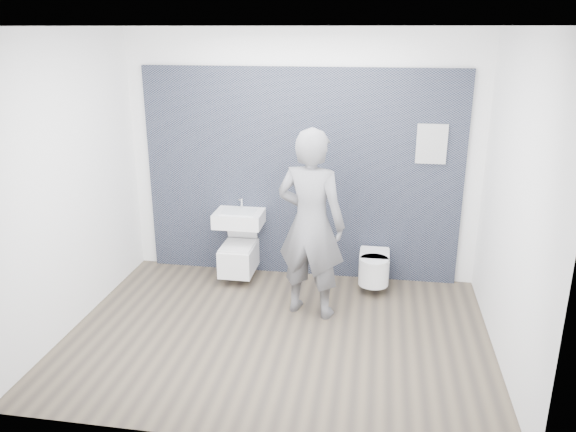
% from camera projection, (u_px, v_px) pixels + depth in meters
% --- Properties ---
extents(ground, '(4.00, 4.00, 0.00)m').
position_uv_depth(ground, '(278.00, 334.00, 5.38)').
color(ground, brown).
rests_on(ground, ground).
extents(room_shell, '(4.00, 4.00, 4.00)m').
position_uv_depth(room_shell, '(277.00, 157.00, 4.83)').
color(room_shell, white).
rests_on(room_shell, ground).
extents(tile_wall, '(3.60, 0.06, 2.40)m').
position_uv_depth(tile_wall, '(300.00, 272.00, 6.76)').
color(tile_wall, black).
rests_on(tile_wall, ground).
extents(washbasin, '(0.55, 0.41, 0.41)m').
position_uv_depth(washbasin, '(239.00, 218.00, 6.41)').
color(washbasin, white).
rests_on(washbasin, ground).
extents(toilet_square, '(0.37, 0.54, 0.71)m').
position_uv_depth(toilet_square, '(239.00, 256.00, 6.50)').
color(toilet_square, white).
rests_on(toilet_square, ground).
extents(toilet_rounded, '(0.33, 0.57, 0.31)m').
position_uv_depth(toilet_rounded, '(374.00, 267.00, 6.25)').
color(toilet_rounded, white).
rests_on(toilet_rounded, ground).
extents(info_placard, '(0.32, 0.03, 0.43)m').
position_uv_depth(info_placard, '(420.00, 282.00, 6.50)').
color(info_placard, white).
rests_on(info_placard, ground).
extents(visitor, '(0.79, 0.62, 1.92)m').
position_uv_depth(visitor, '(311.00, 224.00, 5.51)').
color(visitor, slate).
rests_on(visitor, ground).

